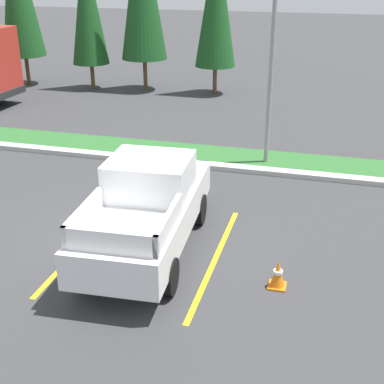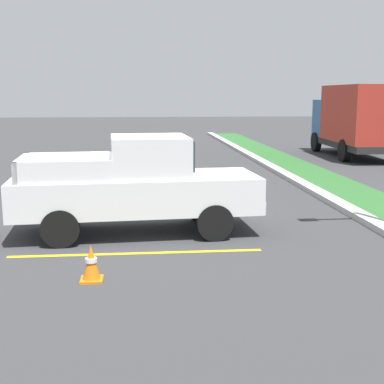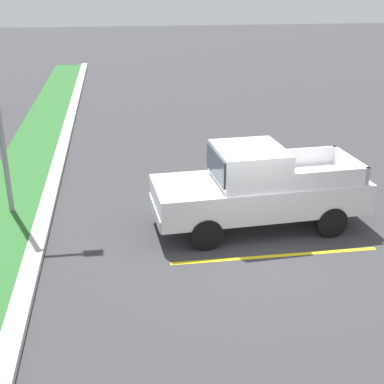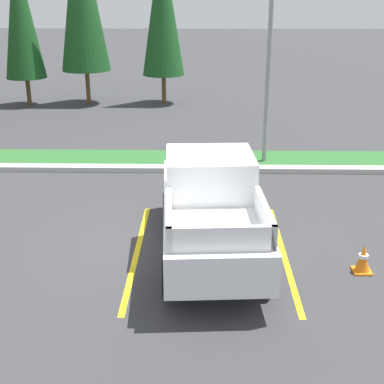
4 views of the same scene
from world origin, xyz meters
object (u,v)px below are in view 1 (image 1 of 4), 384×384
at_px(pickup_truck_main, 148,208).
at_px(cypress_tree_left_inner, 87,3).
at_px(street_light, 272,37).
at_px(traffic_cone, 278,274).

bearing_deg(pickup_truck_main, cypress_tree_left_inner, 119.15).
bearing_deg(cypress_tree_left_inner, street_light, -40.96).
bearing_deg(traffic_cone, pickup_truck_main, 165.60).
height_order(pickup_truck_main, street_light, street_light).
bearing_deg(cypress_tree_left_inner, pickup_truck_main, -60.85).
bearing_deg(pickup_truck_main, traffic_cone, -14.40).
distance_m(pickup_truck_main, traffic_cone, 3.18).
bearing_deg(street_light, traffic_cone, -80.00).
distance_m(cypress_tree_left_inner, traffic_cone, 19.59).
bearing_deg(street_light, cypress_tree_left_inner, 139.04).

